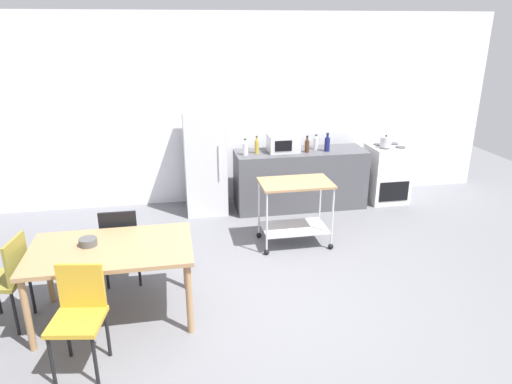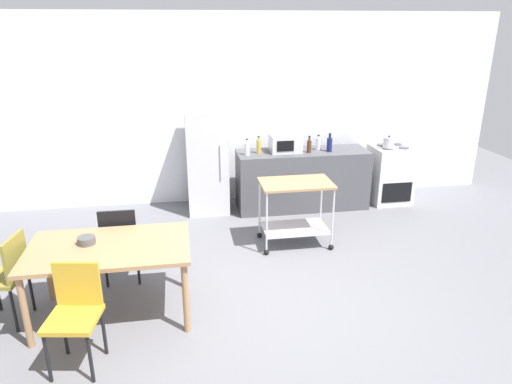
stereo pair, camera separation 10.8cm
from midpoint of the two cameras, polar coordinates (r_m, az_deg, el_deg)
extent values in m
plane|color=slate|center=(4.90, 2.71, -13.57)|extent=(12.00, 12.00, 0.00)
cube|color=white|center=(7.35, -2.92, 10.07)|extent=(8.40, 0.12, 2.90)
cube|color=#4C4C51|center=(7.20, 5.01, 1.60)|extent=(2.00, 0.64, 0.90)
cube|color=#A37A51|center=(4.58, -18.10, -6.70)|extent=(1.50, 0.90, 0.04)
cylinder|color=#A37A51|center=(4.58, -26.96, -13.41)|extent=(0.06, 0.06, 0.71)
cylinder|color=#A37A51|center=(4.37, -8.94, -12.87)|extent=(0.06, 0.06, 0.71)
cylinder|color=#A37A51|center=(5.22, -24.77, -8.80)|extent=(0.06, 0.06, 0.71)
cylinder|color=#A37A51|center=(5.04, -9.30, -8.12)|extent=(0.06, 0.06, 0.71)
cube|color=olive|center=(4.99, -29.46, -9.47)|extent=(0.46, 0.46, 0.04)
cube|color=olive|center=(4.81, -28.01, -7.34)|extent=(0.10, 0.38, 0.40)
cylinder|color=black|center=(5.16, -26.43, -11.11)|extent=(0.03, 0.03, 0.45)
cylinder|color=black|center=(4.90, -28.11, -13.08)|extent=(0.03, 0.03, 0.45)
cube|color=black|center=(5.31, -16.72, -5.85)|extent=(0.41, 0.41, 0.04)
cube|color=black|center=(5.06, -17.18, -4.48)|extent=(0.38, 0.04, 0.40)
cylinder|color=black|center=(5.55, -14.54, -7.29)|extent=(0.03, 0.03, 0.45)
cylinder|color=black|center=(5.60, -18.03, -7.44)|extent=(0.03, 0.03, 0.45)
cylinder|color=black|center=(5.25, -14.79, -8.97)|extent=(0.03, 0.03, 0.45)
cylinder|color=black|center=(5.30, -18.49, -9.11)|extent=(0.03, 0.03, 0.45)
cube|color=gold|center=(4.12, -21.92, -14.61)|extent=(0.46, 0.46, 0.04)
cube|color=gold|center=(4.14, -21.46, -10.71)|extent=(0.38, 0.09, 0.40)
cylinder|color=black|center=(4.19, -24.58, -18.46)|extent=(0.03, 0.03, 0.45)
cylinder|color=black|center=(4.07, -19.95, -18.99)|extent=(0.03, 0.03, 0.45)
cylinder|color=black|center=(4.44, -22.86, -15.83)|extent=(0.03, 0.03, 0.45)
cylinder|color=black|center=(4.33, -18.51, -16.23)|extent=(0.03, 0.03, 0.45)
cube|color=white|center=(7.72, 15.40, 2.22)|extent=(0.60, 0.60, 0.90)
cube|color=black|center=(7.53, 16.25, 0.05)|extent=(0.48, 0.01, 0.32)
cylinder|color=#47474C|center=(7.44, 15.21, 5.27)|extent=(0.16, 0.16, 0.02)
cylinder|color=#47474C|center=(7.55, 17.00, 5.31)|extent=(0.16, 0.16, 0.02)
cylinder|color=#47474C|center=(7.65, 14.45, 5.73)|extent=(0.16, 0.16, 0.02)
cylinder|color=#47474C|center=(7.76, 16.20, 5.77)|extent=(0.16, 0.16, 0.02)
cube|color=silver|center=(6.96, -6.75, 3.69)|extent=(0.60, 0.60, 1.55)
cylinder|color=silver|center=(6.65, -5.02, 3.68)|extent=(0.02, 0.02, 0.50)
cube|color=#A37A51|center=(5.82, 4.37, 1.12)|extent=(0.90, 0.56, 0.03)
cube|color=silver|center=(6.04, 4.22, -4.41)|extent=(0.83, 0.52, 0.02)
cylinder|color=silver|center=(5.64, 0.79, -3.65)|extent=(0.02, 0.02, 0.76)
sphere|color=black|center=(5.82, 0.77, -7.40)|extent=(0.07, 0.07, 0.07)
cylinder|color=silver|center=(5.85, 8.89, -2.99)|extent=(0.02, 0.02, 0.76)
sphere|color=black|center=(6.02, 8.68, -6.63)|extent=(0.07, 0.07, 0.07)
cylinder|color=silver|center=(6.09, -0.15, -1.80)|extent=(0.02, 0.02, 0.76)
sphere|color=black|center=(6.26, -0.14, -5.33)|extent=(0.07, 0.07, 0.07)
cylinder|color=silver|center=(6.29, 7.40, -1.26)|extent=(0.02, 0.02, 0.76)
sphere|color=black|center=(6.45, 7.24, -4.70)|extent=(0.07, 0.07, 0.07)
cylinder|color=silver|center=(6.79, -1.80, 5.29)|extent=(0.07, 0.07, 0.18)
cylinder|color=silver|center=(6.76, -1.81, 6.24)|extent=(0.03, 0.03, 0.05)
cylinder|color=black|center=(6.75, -1.81, 6.51)|extent=(0.04, 0.04, 0.01)
cylinder|color=gold|center=(6.88, -0.37, 5.57)|extent=(0.06, 0.06, 0.20)
cylinder|color=gold|center=(6.85, -0.37, 6.57)|extent=(0.03, 0.03, 0.05)
cylinder|color=black|center=(6.84, -0.37, 6.84)|extent=(0.03, 0.03, 0.01)
cube|color=silver|center=(6.99, 2.94, 6.04)|extent=(0.46, 0.34, 0.26)
cube|color=black|center=(6.81, 2.96, 5.68)|extent=(0.25, 0.01, 0.16)
cylinder|color=#4C2D19|center=(6.99, 5.85, 5.62)|extent=(0.07, 0.07, 0.18)
cylinder|color=#4C2D19|center=(6.96, 5.89, 6.57)|extent=(0.03, 0.03, 0.06)
cylinder|color=black|center=(6.95, 5.90, 6.86)|extent=(0.03, 0.03, 0.01)
cylinder|color=silver|center=(7.16, 6.94, 5.93)|extent=(0.08, 0.08, 0.18)
cylinder|color=silver|center=(7.13, 6.98, 6.78)|extent=(0.04, 0.04, 0.04)
cylinder|color=black|center=(7.13, 6.99, 6.97)|extent=(0.04, 0.04, 0.01)
cylinder|color=navy|center=(7.08, 8.32, 5.82)|extent=(0.08, 0.08, 0.21)
cylinder|color=navy|center=(7.05, 8.37, 6.87)|extent=(0.04, 0.04, 0.06)
cylinder|color=black|center=(7.04, 8.39, 7.15)|extent=(0.04, 0.04, 0.01)
cylinder|color=#4C4C4C|center=(4.66, -20.61, -5.78)|extent=(0.17, 0.17, 0.07)
cylinder|color=silver|center=(7.44, 15.28, 5.98)|extent=(0.17, 0.17, 0.16)
sphere|color=black|center=(7.42, 15.35, 6.69)|extent=(0.03, 0.03, 0.03)
cylinder|color=silver|center=(7.48, 16.10, 6.17)|extent=(0.08, 0.02, 0.07)
camera|label=1|loc=(0.05, -90.55, -0.20)|focal=32.48mm
camera|label=2|loc=(0.05, 89.45, 0.20)|focal=32.48mm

